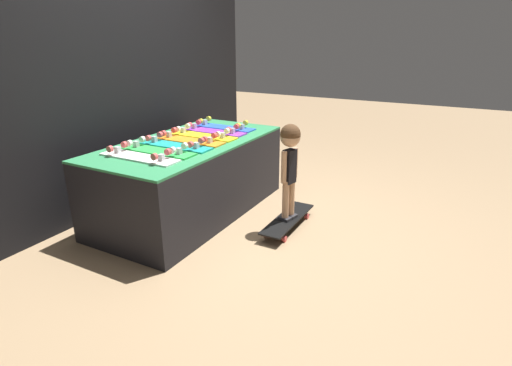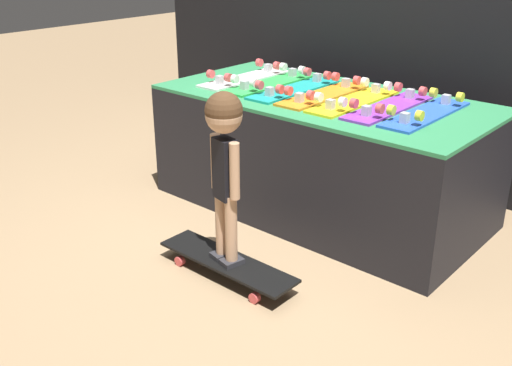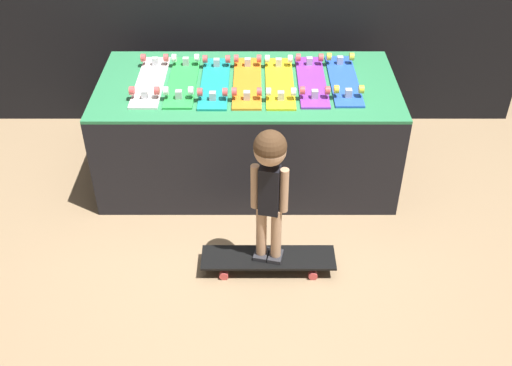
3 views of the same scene
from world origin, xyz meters
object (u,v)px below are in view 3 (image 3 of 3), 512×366
(skateboard_teal_on_rack, at_px, (217,81))
(skateboard_green_on_rack, at_px, (185,80))
(skateboard_white_on_rack, at_px, (153,80))
(child, at_px, (272,174))
(skateboard_blue_on_rack, at_px, (346,79))
(skateboard_purple_on_rack, at_px, (314,80))
(skateboard_on_floor, at_px, (270,259))
(skateboard_orange_on_rack, at_px, (250,81))
(skateboard_yellow_on_rack, at_px, (282,81))

(skateboard_teal_on_rack, bearing_deg, skateboard_green_on_rack, 175.23)
(skateboard_white_on_rack, height_order, child, child)
(skateboard_white_on_rack, distance_m, skateboard_green_on_rack, 0.21)
(skateboard_teal_on_rack, height_order, skateboard_blue_on_rack, same)
(skateboard_purple_on_rack, bearing_deg, skateboard_on_floor, -106.52)
(skateboard_blue_on_rack, bearing_deg, skateboard_orange_on_rack, -177.26)
(skateboard_orange_on_rack, xyz_separation_m, skateboard_on_floor, (0.13, -0.96, -0.65))
(skateboard_yellow_on_rack, distance_m, skateboard_purple_on_rack, 0.21)
(skateboard_green_on_rack, bearing_deg, skateboard_yellow_on_rack, -1.29)
(skateboard_green_on_rack, relative_size, skateboard_purple_on_rack, 1.00)
(skateboard_on_floor, relative_size, child, 0.91)
(skateboard_white_on_rack, bearing_deg, skateboard_teal_on_rack, -2.68)
(skateboard_green_on_rack, distance_m, skateboard_purple_on_rack, 0.83)
(skateboard_teal_on_rack, distance_m, skateboard_on_floor, 1.20)
(skateboard_yellow_on_rack, xyz_separation_m, child, (-0.08, -0.96, -0.04))
(skateboard_orange_on_rack, height_order, skateboard_yellow_on_rack, same)
(skateboard_blue_on_rack, bearing_deg, skateboard_purple_on_rack, -176.12)
(skateboard_yellow_on_rack, relative_size, skateboard_blue_on_rack, 1.00)
(skateboard_teal_on_rack, bearing_deg, skateboard_yellow_on_rack, 0.46)
(skateboard_white_on_rack, bearing_deg, skateboard_purple_on_rack, 0.14)
(skateboard_teal_on_rack, distance_m, skateboard_purple_on_rack, 0.63)
(skateboard_green_on_rack, distance_m, skateboard_blue_on_rack, 1.04)
(skateboard_white_on_rack, relative_size, skateboard_green_on_rack, 1.00)
(skateboard_orange_on_rack, xyz_separation_m, skateboard_purple_on_rack, (0.42, 0.02, 0.00))
(skateboard_purple_on_rack, height_order, child, child)
(skateboard_green_on_rack, height_order, child, child)
(skateboard_white_on_rack, height_order, skateboard_teal_on_rack, same)
(skateboard_teal_on_rack, relative_size, skateboard_on_floor, 0.90)
(skateboard_teal_on_rack, xyz_separation_m, skateboard_blue_on_rack, (0.83, 0.04, 0.00))
(skateboard_blue_on_rack, bearing_deg, skateboard_on_floor, -116.71)
(skateboard_green_on_rack, xyz_separation_m, skateboard_orange_on_rack, (0.42, -0.01, 0.00))
(skateboard_blue_on_rack, height_order, child, child)
(skateboard_orange_on_rack, distance_m, skateboard_yellow_on_rack, 0.21)
(skateboard_green_on_rack, xyz_separation_m, skateboard_blue_on_rack, (1.04, 0.02, 0.00))
(skateboard_white_on_rack, distance_m, skateboard_teal_on_rack, 0.42)
(skateboard_green_on_rack, height_order, skateboard_on_floor, skateboard_green_on_rack)
(child, bearing_deg, skateboard_on_floor, -50.89)
(skateboard_green_on_rack, distance_m, child, 1.11)
(skateboard_teal_on_rack, relative_size, skateboard_orange_on_rack, 1.00)
(skateboard_purple_on_rack, height_order, skateboard_blue_on_rack, same)
(skateboard_blue_on_rack, bearing_deg, skateboard_yellow_on_rack, -175.49)
(skateboard_green_on_rack, distance_m, skateboard_on_floor, 1.29)
(skateboard_orange_on_rack, height_order, skateboard_purple_on_rack, same)
(skateboard_teal_on_rack, bearing_deg, skateboard_purple_on_rack, 2.03)
(skateboard_white_on_rack, xyz_separation_m, skateboard_orange_on_rack, (0.63, -0.01, 0.00))
(skateboard_orange_on_rack, height_order, skateboard_blue_on_rack, same)
(skateboard_green_on_rack, distance_m, skateboard_yellow_on_rack, 0.63)
(skateboard_orange_on_rack, height_order, child, child)
(skateboard_green_on_rack, bearing_deg, skateboard_blue_on_rack, 1.04)
(skateboard_blue_on_rack, bearing_deg, skateboard_white_on_rack, -179.23)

